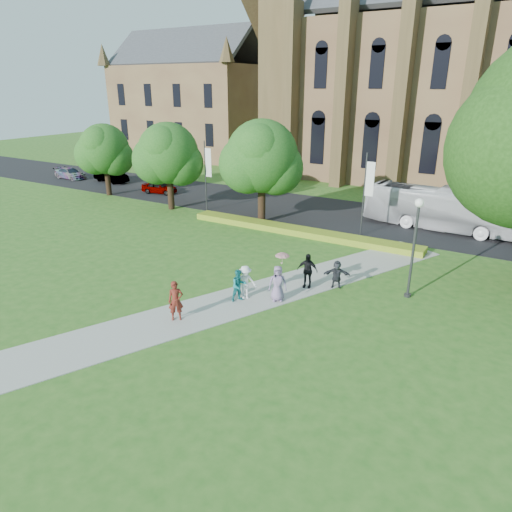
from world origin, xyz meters
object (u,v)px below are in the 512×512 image
Objects in this scene: car_1 at (111,175)px; pedestrian_0 at (176,301)px; car_0 at (159,187)px; car_2 at (70,173)px; streetlamp at (415,237)px; tour_coach at (443,209)px.

pedestrian_0 reaches higher than car_1.
car_2 is (-14.29, 0.49, -0.00)m from car_0.
streetlamp reaches higher than tour_coach.
tour_coach is 35.41m from car_1.
streetlamp reaches higher than car_0.
car_1 is (-35.40, -0.18, -0.86)m from tour_coach.
streetlamp is at bearing -104.45° from car_2.
tour_coach is 26.91m from car_0.
pedestrian_0 is (27.48, -21.29, 0.24)m from car_1.
car_0 is (-27.62, 11.60, -2.66)m from streetlamp.
car_1 is at bearing 160.06° from streetlamp.
tour_coach reaches higher than car_2.
pedestrian_0 is (18.92, -19.77, 0.36)m from car_0.
pedestrian_0 is at bearing -146.16° from car_0.
car_1 is 34.77m from pedestrian_0.
tour_coach is at bearing 26.93° from pedestrian_0.
pedestrian_0 reaches higher than car_2.
pedestrian_0 is (-7.92, -21.48, -0.62)m from tour_coach.
car_0 reaches higher than car_2.
streetlamp is at bearing 0.36° from pedestrian_0.
streetlamp reaches higher than car_2.
car_2 is at bearing 105.78° from pedestrian_0.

